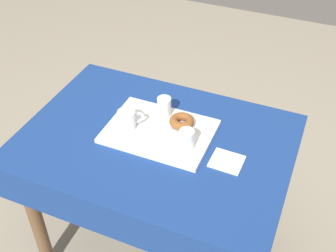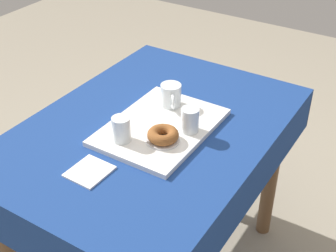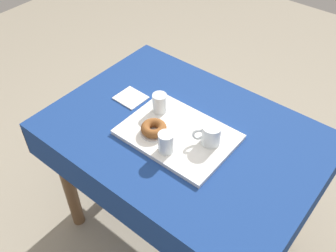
{
  "view_description": "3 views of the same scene",
  "coord_description": "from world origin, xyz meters",
  "px_view_note": "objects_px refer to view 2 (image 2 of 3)",
  "views": [
    {
      "loc": [
        0.57,
        -1.22,
        1.96
      ],
      "look_at": [
        0.04,
        0.05,
        0.81
      ],
      "focal_mm": 45.83,
      "sensor_mm": 36.0,
      "label": 1
    },
    {
      "loc": [
        1.15,
        0.79,
        1.69
      ],
      "look_at": [
        0.02,
        0.08,
        0.8
      ],
      "focal_mm": 50.44,
      "sensor_mm": 36.0,
      "label": 2
    },
    {
      "loc": [
        -0.66,
        0.91,
        1.86
      ],
      "look_at": [
        0.04,
        0.06,
        0.81
      ],
      "focal_mm": 40.41,
      "sensor_mm": 36.0,
      "label": 3
    }
  ],
  "objects_px": {
    "sugar_donut_left": "(163,135)",
    "paper_napkin": "(89,171)",
    "dining_table": "(152,152)",
    "water_glass_near": "(121,130)",
    "water_glass_far": "(190,121)",
    "donut_plate_left": "(163,140)",
    "tea_mug_left": "(171,96)",
    "serving_tray": "(160,127)"
  },
  "relations": [
    {
      "from": "dining_table",
      "to": "sugar_donut_left",
      "type": "height_order",
      "value": "sugar_donut_left"
    },
    {
      "from": "serving_tray",
      "to": "tea_mug_left",
      "type": "distance_m",
      "value": 0.15
    },
    {
      "from": "tea_mug_left",
      "to": "dining_table",
      "type": "bearing_deg",
      "value": -0.11
    },
    {
      "from": "water_glass_near",
      "to": "sugar_donut_left",
      "type": "relative_size",
      "value": 0.83
    },
    {
      "from": "dining_table",
      "to": "water_glass_far",
      "type": "bearing_deg",
      "value": 98.97
    },
    {
      "from": "dining_table",
      "to": "donut_plate_left",
      "type": "bearing_deg",
      "value": 52.43
    },
    {
      "from": "paper_napkin",
      "to": "serving_tray",
      "type": "bearing_deg",
      "value": 169.84
    },
    {
      "from": "dining_table",
      "to": "tea_mug_left",
      "type": "xyz_separation_m",
      "value": [
        -0.13,
        0.0,
        0.17
      ]
    },
    {
      "from": "serving_tray",
      "to": "water_glass_near",
      "type": "bearing_deg",
      "value": -21.96
    },
    {
      "from": "serving_tray",
      "to": "paper_napkin",
      "type": "bearing_deg",
      "value": -10.16
    },
    {
      "from": "dining_table",
      "to": "paper_napkin",
      "type": "xyz_separation_m",
      "value": [
        0.32,
        -0.02,
        0.12
      ]
    },
    {
      "from": "donut_plate_left",
      "to": "water_glass_far",
      "type": "bearing_deg",
      "value": 156.1
    },
    {
      "from": "dining_table",
      "to": "sugar_donut_left",
      "type": "bearing_deg",
      "value": 52.43
    },
    {
      "from": "serving_tray",
      "to": "water_glass_far",
      "type": "bearing_deg",
      "value": 102.58
    },
    {
      "from": "dining_table",
      "to": "donut_plate_left",
      "type": "distance_m",
      "value": 0.19
    },
    {
      "from": "tea_mug_left",
      "to": "serving_tray",
      "type": "bearing_deg",
      "value": 16.71
    },
    {
      "from": "sugar_donut_left",
      "to": "paper_napkin",
      "type": "distance_m",
      "value": 0.27
    },
    {
      "from": "water_glass_near",
      "to": "tea_mug_left",
      "type": "bearing_deg",
      "value": 176.13
    },
    {
      "from": "serving_tray",
      "to": "water_glass_near",
      "type": "height_order",
      "value": "water_glass_near"
    },
    {
      "from": "donut_plate_left",
      "to": "tea_mug_left",
      "type": "bearing_deg",
      "value": -154.38
    },
    {
      "from": "water_glass_near",
      "to": "paper_napkin",
      "type": "xyz_separation_m",
      "value": [
        0.17,
        0.0,
        -0.05
      ]
    },
    {
      "from": "water_glass_near",
      "to": "donut_plate_left",
      "type": "bearing_deg",
      "value": 119.83
    },
    {
      "from": "serving_tray",
      "to": "paper_napkin",
      "type": "distance_m",
      "value": 0.32
    },
    {
      "from": "sugar_donut_left",
      "to": "paper_napkin",
      "type": "relative_size",
      "value": 0.83
    },
    {
      "from": "serving_tray",
      "to": "water_glass_far",
      "type": "xyz_separation_m",
      "value": [
        -0.02,
        0.1,
        0.05
      ]
    },
    {
      "from": "dining_table",
      "to": "paper_napkin",
      "type": "bearing_deg",
      "value": -3.04
    },
    {
      "from": "water_glass_far",
      "to": "donut_plate_left",
      "type": "height_order",
      "value": "water_glass_far"
    },
    {
      "from": "water_glass_far",
      "to": "paper_napkin",
      "type": "height_order",
      "value": "water_glass_far"
    },
    {
      "from": "water_glass_far",
      "to": "donut_plate_left",
      "type": "distance_m",
      "value": 0.11
    },
    {
      "from": "water_glass_far",
      "to": "dining_table",
      "type": "bearing_deg",
      "value": -81.03
    },
    {
      "from": "donut_plate_left",
      "to": "dining_table",
      "type": "bearing_deg",
      "value": -127.57
    },
    {
      "from": "sugar_donut_left",
      "to": "paper_napkin",
      "type": "height_order",
      "value": "sugar_donut_left"
    },
    {
      "from": "tea_mug_left",
      "to": "sugar_donut_left",
      "type": "relative_size",
      "value": 0.96
    },
    {
      "from": "serving_tray",
      "to": "sugar_donut_left",
      "type": "relative_size",
      "value": 4.24
    },
    {
      "from": "tea_mug_left",
      "to": "water_glass_far",
      "type": "bearing_deg",
      "value": 53.03
    },
    {
      "from": "serving_tray",
      "to": "dining_table",
      "type": "bearing_deg",
      "value": -90.77
    },
    {
      "from": "dining_table",
      "to": "water_glass_near",
      "type": "xyz_separation_m",
      "value": [
        0.15,
        -0.02,
        0.17
      ]
    },
    {
      "from": "donut_plate_left",
      "to": "sugar_donut_left",
      "type": "relative_size",
      "value": 1.06
    },
    {
      "from": "water_glass_near",
      "to": "water_glass_far",
      "type": "xyz_separation_m",
      "value": [
        -0.17,
        0.16,
        -0.0
      ]
    },
    {
      "from": "water_glass_near",
      "to": "paper_napkin",
      "type": "bearing_deg",
      "value": 0.55
    },
    {
      "from": "water_glass_far",
      "to": "sugar_donut_left",
      "type": "height_order",
      "value": "water_glass_far"
    },
    {
      "from": "serving_tray",
      "to": "paper_napkin",
      "type": "xyz_separation_m",
      "value": [
        0.32,
        -0.06,
        -0.01
      ]
    }
  ]
}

